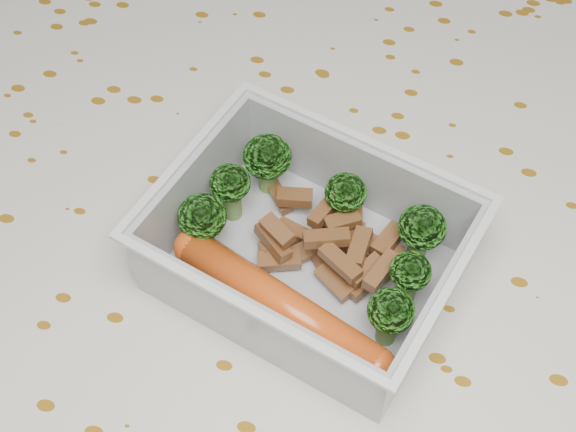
# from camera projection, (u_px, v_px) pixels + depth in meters

# --- Properties ---
(dining_table) EXTENTS (1.40, 0.90, 0.75)m
(dining_table) POSITION_uv_depth(u_px,v_px,m) (283.00, 300.00, 0.55)
(dining_table) COLOR brown
(dining_table) RESTS_ON ground
(tablecloth) EXTENTS (1.46, 0.96, 0.19)m
(tablecloth) POSITION_uv_depth(u_px,v_px,m) (283.00, 262.00, 0.50)
(tablecloth) COLOR beige
(tablecloth) RESTS_ON dining_table
(lunch_container) EXTENTS (0.19, 0.17, 0.06)m
(lunch_container) POSITION_uv_depth(u_px,v_px,m) (308.00, 255.00, 0.44)
(lunch_container) COLOR #B8BDC5
(lunch_container) RESTS_ON tablecloth
(broccoli_florets) EXTENTS (0.14, 0.11, 0.04)m
(broccoli_florets) POSITION_uv_depth(u_px,v_px,m) (315.00, 219.00, 0.44)
(broccoli_florets) COLOR #608C3F
(broccoli_florets) RESTS_ON lunch_container
(meat_pile) EXTENTS (0.09, 0.08, 0.03)m
(meat_pile) POSITION_uv_depth(u_px,v_px,m) (334.00, 246.00, 0.45)
(meat_pile) COLOR brown
(meat_pile) RESTS_ON lunch_container
(sausage) EXTENTS (0.13, 0.07, 0.02)m
(sausage) POSITION_uv_depth(u_px,v_px,m) (280.00, 305.00, 0.42)
(sausage) COLOR #C64814
(sausage) RESTS_ON lunch_container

